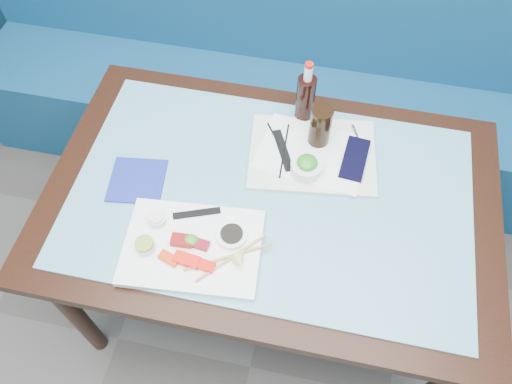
% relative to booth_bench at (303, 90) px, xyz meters
% --- Properties ---
extents(booth_bench, '(3.00, 0.56, 1.17)m').
position_rel_booth_bench_xyz_m(booth_bench, '(0.00, 0.00, 0.00)').
color(booth_bench, navy).
rests_on(booth_bench, ground).
extents(dining_table, '(1.40, 0.90, 0.75)m').
position_rel_booth_bench_xyz_m(dining_table, '(0.00, -0.84, 0.29)').
color(dining_table, black).
rests_on(dining_table, ground).
extents(glass_top, '(1.22, 0.76, 0.01)m').
position_rel_booth_bench_xyz_m(glass_top, '(0.00, -0.84, 0.38)').
color(glass_top, '#5DA0BA').
rests_on(glass_top, dining_table).
extents(sashimi_plate, '(0.41, 0.31, 0.02)m').
position_rel_booth_bench_xyz_m(sashimi_plate, '(-0.18, -1.07, 0.39)').
color(sashimi_plate, white).
rests_on(sashimi_plate, glass_top).
extents(salmon_left, '(0.06, 0.05, 0.01)m').
position_rel_booth_bench_xyz_m(salmon_left, '(-0.23, -1.12, 0.41)').
color(salmon_left, red).
rests_on(salmon_left, sashimi_plate).
extents(salmon_mid, '(0.08, 0.04, 0.02)m').
position_rel_booth_bench_xyz_m(salmon_mid, '(-0.18, -1.12, 0.41)').
color(salmon_mid, '#F61609').
rests_on(salmon_mid, sashimi_plate).
extents(salmon_right, '(0.07, 0.04, 0.02)m').
position_rel_booth_bench_xyz_m(salmon_right, '(-0.13, -1.12, 0.41)').
color(salmon_right, red).
rests_on(salmon_right, sashimi_plate).
extents(tuna_left, '(0.06, 0.04, 0.02)m').
position_rel_booth_bench_xyz_m(tuna_left, '(-0.21, -1.06, 0.41)').
color(tuna_left, maroon).
rests_on(tuna_left, sashimi_plate).
extents(tuna_right, '(0.05, 0.03, 0.02)m').
position_rel_booth_bench_xyz_m(tuna_right, '(-0.16, -1.06, 0.41)').
color(tuna_right, maroon).
rests_on(tuna_right, sashimi_plate).
extents(seaweed_garnish, '(0.05, 0.05, 0.02)m').
position_rel_booth_bench_xyz_m(seaweed_garnish, '(-0.19, -1.06, 0.42)').
color(seaweed_garnish, '#339322').
rests_on(seaweed_garnish, sashimi_plate).
extents(ramekin_wasabi, '(0.07, 0.07, 0.02)m').
position_rel_booth_bench_xyz_m(ramekin_wasabi, '(-0.31, -1.10, 0.41)').
color(ramekin_wasabi, white).
rests_on(ramekin_wasabi, sashimi_plate).
extents(wasabi_fill, '(0.06, 0.06, 0.01)m').
position_rel_booth_bench_xyz_m(wasabi_fill, '(-0.31, -1.10, 0.43)').
color(wasabi_fill, '#7AAC37').
rests_on(wasabi_fill, ramekin_wasabi).
extents(ramekin_ginger, '(0.06, 0.06, 0.02)m').
position_rel_booth_bench_xyz_m(ramekin_ginger, '(-0.30, -1.01, 0.41)').
color(ramekin_ginger, silver).
rests_on(ramekin_ginger, sashimi_plate).
extents(ginger_fill, '(0.05, 0.05, 0.01)m').
position_rel_booth_bench_xyz_m(ginger_fill, '(-0.30, -1.01, 0.43)').
color(ginger_fill, white).
rests_on(ginger_fill, ramekin_ginger).
extents(soy_dish, '(0.10, 0.10, 0.02)m').
position_rel_booth_bench_xyz_m(soy_dish, '(-0.08, -1.02, 0.41)').
color(soy_dish, white).
rests_on(soy_dish, sashimi_plate).
extents(soy_fill, '(0.08, 0.08, 0.01)m').
position_rel_booth_bench_xyz_m(soy_fill, '(-0.08, -1.02, 0.42)').
color(soy_fill, black).
rests_on(soy_fill, soy_dish).
extents(lemon_wedge, '(0.05, 0.05, 0.04)m').
position_rel_booth_bench_xyz_m(lemon_wedge, '(-0.04, -1.10, 0.42)').
color(lemon_wedge, '#FFDB78').
rests_on(lemon_wedge, sashimi_plate).
extents(chopstick_sleeve, '(0.14, 0.07, 0.00)m').
position_rel_booth_bench_xyz_m(chopstick_sleeve, '(-0.20, -0.96, 0.41)').
color(chopstick_sleeve, black).
rests_on(chopstick_sleeve, sashimi_plate).
extents(wooden_chopstick_a, '(0.23, 0.14, 0.01)m').
position_rel_booth_bench_xyz_m(wooden_chopstick_a, '(-0.07, -1.08, 0.41)').
color(wooden_chopstick_a, tan).
rests_on(wooden_chopstick_a, sashimi_plate).
extents(wooden_chopstick_b, '(0.17, 0.19, 0.01)m').
position_rel_booth_bench_xyz_m(wooden_chopstick_b, '(-0.06, -1.08, 0.41)').
color(wooden_chopstick_b, tan).
rests_on(wooden_chopstick_b, sashimi_plate).
extents(serving_tray, '(0.44, 0.35, 0.02)m').
position_rel_booth_bench_xyz_m(serving_tray, '(0.10, -0.67, 0.39)').
color(serving_tray, silver).
rests_on(serving_tray, glass_top).
extents(paper_placemat, '(0.37, 0.28, 0.00)m').
position_rel_booth_bench_xyz_m(paper_placemat, '(0.10, -0.67, 0.40)').
color(paper_placemat, white).
rests_on(paper_placemat, serving_tray).
extents(seaweed_bowl, '(0.13, 0.13, 0.04)m').
position_rel_booth_bench_xyz_m(seaweed_bowl, '(0.09, -0.74, 0.42)').
color(seaweed_bowl, white).
rests_on(seaweed_bowl, serving_tray).
extents(seaweed_salad, '(0.08, 0.08, 0.03)m').
position_rel_booth_bench_xyz_m(seaweed_salad, '(0.09, -0.74, 0.44)').
color(seaweed_salad, '#268B20').
rests_on(seaweed_salad, seaweed_bowl).
extents(cola_glass, '(0.09, 0.09, 0.14)m').
position_rel_booth_bench_xyz_m(cola_glass, '(0.11, -0.61, 0.47)').
color(cola_glass, black).
rests_on(cola_glass, serving_tray).
extents(navy_pouch, '(0.09, 0.17, 0.01)m').
position_rel_booth_bench_xyz_m(navy_pouch, '(0.24, -0.67, 0.40)').
color(navy_pouch, black).
rests_on(navy_pouch, serving_tray).
extents(fork, '(0.04, 0.07, 0.01)m').
position_rel_booth_bench_xyz_m(fork, '(0.23, -0.56, 0.40)').
color(fork, silver).
rests_on(fork, serving_tray).
extents(black_chopstick_a, '(0.14, 0.21, 0.01)m').
position_rel_booth_bench_xyz_m(black_chopstick_a, '(0.00, -0.68, 0.40)').
color(black_chopstick_a, black).
rests_on(black_chopstick_a, serving_tray).
extents(black_chopstick_b, '(0.02, 0.22, 0.01)m').
position_rel_booth_bench_xyz_m(black_chopstick_b, '(0.01, -0.68, 0.40)').
color(black_chopstick_b, black).
rests_on(black_chopstick_b, serving_tray).
extents(tray_sleeve, '(0.10, 0.17, 0.00)m').
position_rel_booth_bench_xyz_m(tray_sleeve, '(0.01, -0.68, 0.40)').
color(tray_sleeve, black).
rests_on(tray_sleeve, serving_tray).
extents(cola_bottle_body, '(0.06, 0.06, 0.18)m').
position_rel_booth_bench_xyz_m(cola_bottle_body, '(0.05, -0.51, 0.47)').
color(cola_bottle_body, black).
rests_on(cola_bottle_body, glass_top).
extents(cola_bottle_neck, '(0.04, 0.04, 0.05)m').
position_rel_booth_bench_xyz_m(cola_bottle_neck, '(0.05, -0.51, 0.59)').
color(cola_bottle_neck, white).
rests_on(cola_bottle_neck, cola_bottle_body).
extents(cola_bottle_cap, '(0.03, 0.03, 0.01)m').
position_rel_booth_bench_xyz_m(cola_bottle_cap, '(0.05, -0.51, 0.62)').
color(cola_bottle_cap, red).
rests_on(cola_bottle_cap, cola_bottle_neck).
extents(blue_napkin, '(0.19, 0.19, 0.01)m').
position_rel_booth_bench_xyz_m(blue_napkin, '(-0.42, -0.88, 0.39)').
color(blue_napkin, navy).
rests_on(blue_napkin, glass_top).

